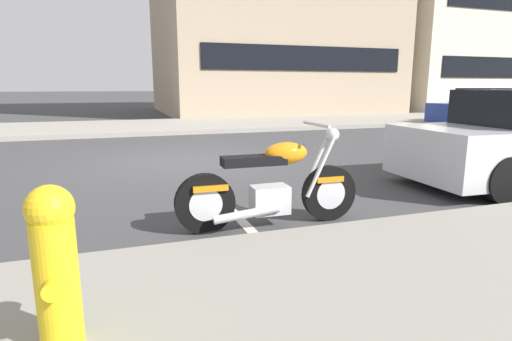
{
  "coord_description": "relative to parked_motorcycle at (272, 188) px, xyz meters",
  "views": [
    {
      "loc": [
        -1.28,
        -8.23,
        1.49
      ],
      "look_at": [
        0.17,
        -4.0,
        0.58
      ],
      "focal_mm": 28.89,
      "sensor_mm": 36.0,
      "label": 1
    }
  ],
  "objects": [
    {
      "name": "fire_hydrant",
      "position": [
        -1.88,
        -1.79,
        0.18
      ],
      "size": [
        0.24,
        0.36,
        0.87
      ],
      "color": "gold",
      "rests_on": "sidewalk_near_curb"
    },
    {
      "name": "parking_stall_stripe",
      "position": [
        -0.27,
        0.19,
        -0.42
      ],
      "size": [
        0.12,
        2.2,
        0.01
      ],
      "primitive_type": "cube",
      "color": "silver",
      "rests_on": "ground"
    },
    {
      "name": "ground_plane",
      "position": [
        -0.27,
        4.23,
        -0.42
      ],
      "size": [
        260.0,
        260.0,
        0.0
      ],
      "primitive_type": "plane",
      "color": "#3D3D3F"
    },
    {
      "name": "sidewalk_far_curb",
      "position": [
        11.73,
        11.38,
        -0.35
      ],
      "size": [
        120.0,
        5.0,
        0.14
      ],
      "primitive_type": "cube",
      "color": "gray",
      "rests_on": "ground"
    },
    {
      "name": "parked_motorcycle",
      "position": [
        0.0,
        0.0,
        0.0
      ],
      "size": [
        2.04,
        0.62,
        1.11
      ],
      "rotation": [
        0.0,
        0.0,
        -0.02
      ],
      "color": "black",
      "rests_on": "ground"
    },
    {
      "name": "car_opposite_curb",
      "position": [
        12.26,
        8.29,
        0.25
      ],
      "size": [
        4.74,
        2.02,
        1.43
      ],
      "rotation": [
        0.0,
        0.0,
        3.18
      ],
      "color": "navy",
      "rests_on": "ground"
    },
    {
      "name": "townhouse_far_uphill",
      "position": [
        6.95,
        19.65,
        5.83
      ],
      "size": [
        11.75,
        12.02,
        12.5
      ],
      "color": "tan",
      "rests_on": "ground"
    },
    {
      "name": "townhouse_corner_block",
      "position": [
        18.87,
        18.28,
        5.25
      ],
      "size": [
        10.01,
        9.28,
        11.35
      ],
      "color": "beige",
      "rests_on": "ground"
    }
  ]
}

